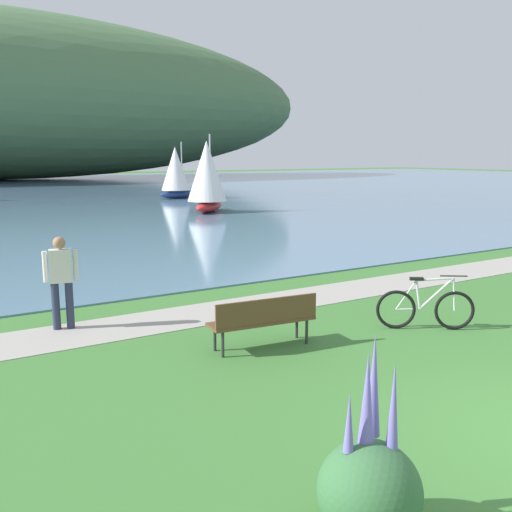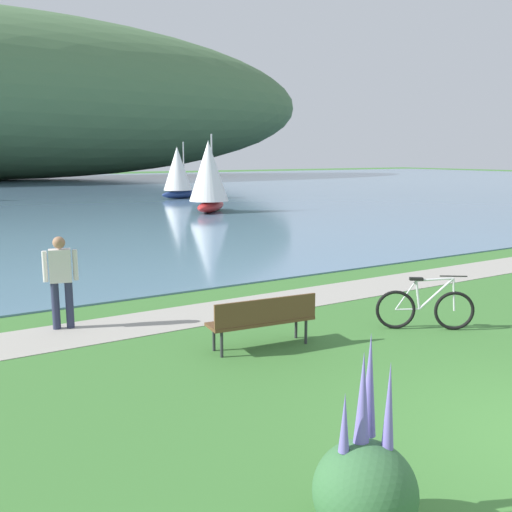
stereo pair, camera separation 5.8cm
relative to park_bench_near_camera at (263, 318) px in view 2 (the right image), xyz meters
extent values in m
cube|color=#A39E93|center=(1.21, 2.37, -0.52)|extent=(60.00, 1.50, 0.01)
cube|color=brown|center=(0.01, 0.08, -0.07)|extent=(1.84, 0.66, 0.05)
cube|color=brown|center=(-0.01, -0.13, 0.15)|extent=(1.79, 0.23, 0.40)
cylinder|color=#2D2D33|center=(-0.74, 0.32, -0.30)|extent=(0.05, 0.05, 0.45)
cylinder|color=#2D2D33|center=(0.79, 0.17, -0.30)|extent=(0.05, 0.05, 0.45)
cylinder|color=#2D2D33|center=(-0.77, -0.01, -0.30)|extent=(0.05, 0.05, 0.45)
cylinder|color=#2D2D33|center=(0.75, -0.17, -0.30)|extent=(0.05, 0.05, 0.45)
torus|color=black|center=(3.50, -0.95, -0.16)|extent=(0.62, 0.47, 0.72)
torus|color=black|center=(2.65, -0.34, -0.16)|extent=(0.62, 0.47, 0.72)
cylinder|color=silver|center=(3.23, -0.76, 0.15)|extent=(0.52, 0.39, 0.61)
cylinder|color=silver|center=(3.20, -0.73, 0.41)|extent=(0.56, 0.41, 0.09)
cylinder|color=silver|center=(2.96, -0.57, 0.12)|extent=(0.13, 0.11, 0.54)
cylinder|color=silver|center=(2.82, -0.47, -0.15)|extent=(0.36, 0.27, 0.05)
cylinder|color=silver|center=(2.79, -0.44, 0.11)|extent=(0.32, 0.24, 0.56)
cylinder|color=silver|center=(3.48, -0.94, 0.14)|extent=(0.09, 0.08, 0.60)
cube|color=black|center=(2.93, -0.54, 0.42)|extent=(0.25, 0.22, 0.05)
cylinder|color=black|center=(3.46, -0.92, 0.48)|extent=(0.40, 0.30, 0.02)
cylinder|color=#282D47|center=(-2.65, 2.85, -0.08)|extent=(0.14, 0.14, 0.88)
cylinder|color=#282D47|center=(-2.42, 2.79, -0.08)|extent=(0.14, 0.14, 0.88)
cube|color=silver|center=(-2.54, 2.82, 0.66)|extent=(0.42, 0.31, 0.60)
sphere|color=#9E7051|center=(-2.54, 2.82, 1.08)|extent=(0.22, 0.22, 0.22)
cylinder|color=silver|center=(-2.79, 2.89, 0.66)|extent=(0.09, 0.09, 0.56)
cylinder|color=silver|center=(-2.29, 2.76, 0.66)|extent=(0.09, 0.09, 0.56)
ellipsoid|color=#386B3D|center=(-1.80, -4.44, -0.10)|extent=(0.87, 0.87, 0.85)
cylinder|color=#386B3D|center=(-1.64, -4.51, 0.22)|extent=(0.02, 0.02, 0.12)
cone|color=#7A6BC6|center=(-1.64, -4.51, 0.65)|extent=(0.10, 0.10, 0.74)
cylinder|color=#386B3D|center=(-1.98, -4.36, 0.22)|extent=(0.02, 0.02, 0.12)
cone|color=#7A6BC6|center=(-1.98, -4.36, 0.53)|extent=(0.09, 0.09, 0.50)
cylinder|color=#386B3D|center=(-1.80, -4.37, 0.22)|extent=(0.02, 0.02, 0.12)
cone|color=#7A6BC6|center=(-1.80, -4.37, 0.68)|extent=(0.14, 0.14, 0.82)
cylinder|color=#386B3D|center=(-1.62, -4.26, 0.22)|extent=(0.02, 0.02, 0.12)
cone|color=#7A6BC6|center=(-1.62, -4.26, 0.73)|extent=(0.13, 0.13, 0.91)
ellipsoid|color=navy|center=(12.15, 30.37, -0.18)|extent=(3.54, 1.80, 0.60)
cylinder|color=#B2B2B2|center=(12.41, 30.44, 1.82)|extent=(0.09, 0.09, 3.40)
cone|color=white|center=(11.85, 30.29, 1.65)|extent=(2.48, 2.48, 3.06)
ellipsoid|color=#B22323|center=(9.45, 20.41, -0.17)|extent=(3.22, 3.27, 0.63)
cylinder|color=#B2B2B2|center=(9.64, 20.61, 1.94)|extent=(0.09, 0.09, 3.58)
cone|color=white|center=(9.21, 20.16, 1.76)|extent=(3.01, 3.01, 3.22)
camera|label=1|loc=(-4.84, -7.58, 2.63)|focal=40.07mm
camera|label=2|loc=(-4.79, -7.61, 2.63)|focal=40.07mm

